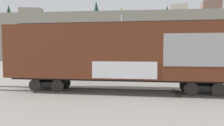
% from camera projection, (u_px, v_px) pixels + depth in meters
% --- Properties ---
extents(ground_plane, '(260.00, 260.00, 0.00)m').
position_uv_depth(ground_plane, '(105.00, 92.00, 14.87)').
color(ground_plane, gray).
extents(track, '(60.01, 4.34, 0.08)m').
position_uv_depth(track, '(123.00, 91.00, 14.74)').
color(track, '#4C4742').
rests_on(track, ground_plane).
extents(freight_car, '(16.55, 3.66, 5.01)m').
position_uv_depth(freight_car, '(122.00, 52.00, 14.57)').
color(freight_car, '#5B2B19').
rests_on(freight_car, ground_plane).
extents(flagpole, '(0.18, 1.40, 8.48)m').
position_uv_depth(flagpole, '(121.00, 33.00, 26.15)').
color(flagpole, silver).
rests_on(flagpole, ground_plane).
extents(hillside, '(132.87, 36.82, 18.37)m').
position_uv_depth(hillside, '(127.00, 40.00, 72.63)').
color(hillside, gray).
rests_on(hillside, ground_plane).
extents(parked_car_black, '(4.30, 2.00, 1.79)m').
position_uv_depth(parked_car_black, '(94.00, 70.00, 21.62)').
color(parked_car_black, black).
rests_on(parked_car_black, ground_plane).
extents(parked_car_silver, '(4.30, 1.96, 1.53)m').
position_uv_depth(parked_car_silver, '(158.00, 72.00, 20.88)').
color(parked_car_silver, '#B7BABF').
rests_on(parked_car_silver, ground_plane).
extents(parked_car_tan, '(4.55, 2.01, 1.79)m').
position_uv_depth(parked_car_tan, '(214.00, 71.00, 20.58)').
color(parked_car_tan, '#9E8966').
rests_on(parked_car_tan, ground_plane).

